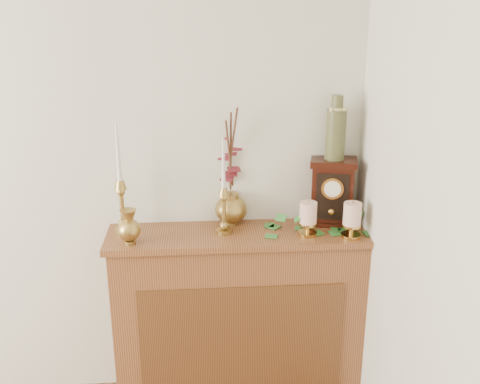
{
  "coord_description": "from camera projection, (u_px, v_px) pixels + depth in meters",
  "views": [
    {
      "loc": [
        1.22,
        -0.33,
        1.98
      ],
      "look_at": [
        1.4,
        2.05,
        1.15
      ],
      "focal_mm": 42.0,
      "sensor_mm": 36.0,
      "label": 1
    }
  ],
  "objects": [
    {
      "name": "console_shelf",
      "position": [
        239.0,
        323.0,
        2.8
      ],
      "size": [
        1.24,
        0.34,
        0.93
      ],
      "color": "brown",
      "rests_on": "ground"
    },
    {
      "name": "candlestick_left",
      "position": [
        121.0,
        198.0,
        2.59
      ],
      "size": [
        0.09,
        0.09,
        0.52
      ],
      "rotation": [
        0.0,
        0.0,
        0.28
      ],
      "color": "olive",
      "rests_on": "console_shelf"
    },
    {
      "name": "candlestick_center",
      "position": [
        224.0,
        203.0,
        2.58
      ],
      "size": [
        0.08,
        0.08,
        0.46
      ],
      "rotation": [
        0.0,
        0.0,
        -0.09
      ],
      "color": "olive",
      "rests_on": "console_shelf"
    },
    {
      "name": "bud_vase",
      "position": [
        129.0,
        227.0,
        2.49
      ],
      "size": [
        0.1,
        0.1,
        0.16
      ],
      "rotation": [
        0.0,
        0.0,
        0.3
      ],
      "color": "olive",
      "rests_on": "console_shelf"
    },
    {
      "name": "ginger_jar",
      "position": [
        230.0,
        170.0,
        2.7
      ],
      "size": [
        0.24,
        0.25,
        0.58
      ],
      "rotation": [
        0.0,
        0.0,
        -0.08
      ],
      "color": "olive",
      "rests_on": "console_shelf"
    },
    {
      "name": "pillar_candle_left",
      "position": [
        308.0,
        217.0,
        2.58
      ],
      "size": [
        0.09,
        0.09,
        0.17
      ],
      "rotation": [
        0.0,
        0.0,
        0.05
      ],
      "color": "gold",
      "rests_on": "console_shelf"
    },
    {
      "name": "pillar_candle_right",
      "position": [
        352.0,
        218.0,
        2.55
      ],
      "size": [
        0.09,
        0.09,
        0.18
      ],
      "rotation": [
        0.0,
        0.0,
        0.42
      ],
      "color": "gold",
      "rests_on": "console_shelf"
    },
    {
      "name": "ivy_garland",
      "position": [
        312.0,
        227.0,
        2.67
      ],
      "size": [
        0.52,
        0.24,
        0.09
      ],
      "rotation": [
        0.0,
        0.0,
        -0.36
      ],
      "color": "#2E722B",
      "rests_on": "console_shelf"
    },
    {
      "name": "mantel_clock",
      "position": [
        332.0,
        192.0,
        2.7
      ],
      "size": [
        0.25,
        0.2,
        0.32
      ],
      "rotation": [
        0.0,
        0.0,
        -0.24
      ],
      "color": "black",
      "rests_on": "console_shelf"
    },
    {
      "name": "ceramic_vase",
      "position": [
        336.0,
        131.0,
        2.6
      ],
      "size": [
        0.09,
        0.09,
        0.3
      ],
      "rotation": [
        0.0,
        0.0,
        -0.24
      ],
      "color": "black",
      "rests_on": "mantel_clock"
    }
  ]
}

